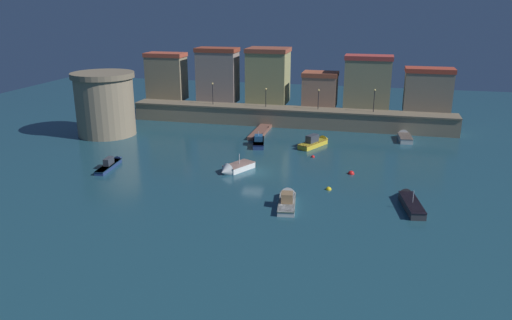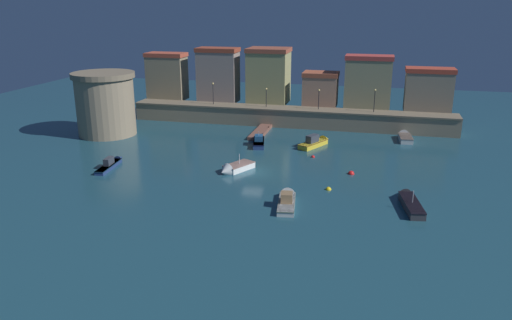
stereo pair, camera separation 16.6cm
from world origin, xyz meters
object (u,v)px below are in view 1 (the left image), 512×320
Objects in this scene: fortress_tower at (105,104)px; moored_boat_0 at (316,142)px; moored_boat_2 at (259,140)px; mooring_buoy_2 at (351,174)px; moored_boat_4 at (404,137)px; quay_lamp_3 at (374,97)px; moored_boat_3 at (410,201)px; quay_lamp_2 at (318,96)px; moored_boat_5 at (234,168)px; mooring_buoy_0 at (313,157)px; mooring_buoy_1 at (329,190)px; moored_boat_1 at (287,199)px; quay_lamp_0 at (213,90)px; quay_lamp_1 at (266,94)px; moored_boat_6 at (111,164)px.

moored_boat_0 is (32.30, 1.43, -4.33)m from fortress_tower.
mooring_buoy_2 is (13.85, -10.36, -0.49)m from moored_boat_2.
quay_lamp_3 is at bearing 42.07° from moored_boat_4.
quay_lamp_3 reaches higher than moored_boat_3.
quay_lamp_2 is 0.49× the size of moored_boat_0.
moored_boat_5 is 11.79m from mooring_buoy_0.
moored_boat_1 is at bearing -128.68° from mooring_buoy_1.
quay_lamp_0 reaches higher than moored_boat_3.
moored_boat_2 is at bearing 125.87° from mooring_buoy_1.
fortress_tower reaches higher than quay_lamp_1.
quay_lamp_3 is at bearing 81.71° from mooring_buoy_1.
fortress_tower reaches higher than moored_boat_0.
moored_boat_3 is (20.14, -18.74, -0.07)m from moored_boat_2.
fortress_tower is 1.31× the size of moored_boat_3.
moored_boat_2 is (-15.86, -11.97, -4.94)m from quay_lamp_3.
moored_boat_4 is (22.26, -4.48, -4.71)m from quay_lamp_1.
moored_boat_2 is 1.26× the size of moored_boat_5.
quay_lamp_0 is 26.13m from mooring_buoy_0.
mooring_buoy_1 is at bearing -109.56° from mooring_buoy_2.
moored_boat_2 is 8.50× the size of mooring_buoy_2.
quay_lamp_2 reaches higher than moored_boat_6.
moored_boat_5 is at bearing -66.39° from quay_lamp_0.
moored_boat_6 is at bearing -157.67° from mooring_buoy_0.
mooring_buoy_0 is at bearing -58.70° from quay_lamp_1.
mooring_buoy_0 is at bearing -40.70° from quay_lamp_0.
moored_boat_5 is at bearing -86.34° from quay_lamp_1.
fortress_tower is at bearing 172.34° from mooring_buoy_0.
fortress_tower is at bearing 156.01° from mooring_buoy_1.
moored_boat_5 reaches higher than mooring_buoy_2.
moored_boat_3 reaches higher than moored_boat_5.
fortress_tower is at bearing 57.45° from moored_boat_3.
quay_lamp_2 reaches higher than mooring_buoy_0.
fortress_tower is at bearing 165.17° from mooring_buoy_2.
moored_boat_0 is 23.14m from moored_boat_3.
moored_boat_0 is 8.32m from moored_boat_2.
quay_lamp_0 is 1.13× the size of quay_lamp_2.
moored_boat_2 is at bearing 124.42° from moored_boat_0.
moored_boat_6 is (-4.61, -26.52, -5.06)m from quay_lamp_0.
moored_boat_0 is at bearing -8.42° from moored_boat_1.
fortress_tower is 2.62× the size of quay_lamp_0.
quay_lamp_3 reaches higher than mooring_buoy_2.
moored_boat_4 is at bearing -43.08° from quay_lamp_3.
moored_boat_1 is 10.82× the size of mooring_buoy_1.
moored_boat_3 is 18.23m from mooring_buoy_0.
moored_boat_6 is 25.93m from mooring_buoy_0.
quay_lamp_1 is 0.43× the size of moored_boat_3.
mooring_buoy_0 is (8.55, 8.11, -0.41)m from moored_boat_5.
moored_boat_6 is at bearing 66.98° from moored_boat_1.
moored_boat_5 is at bearing 129.61° from moored_boat_4.
quay_lamp_1 reaches higher than mooring_buoy_1.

